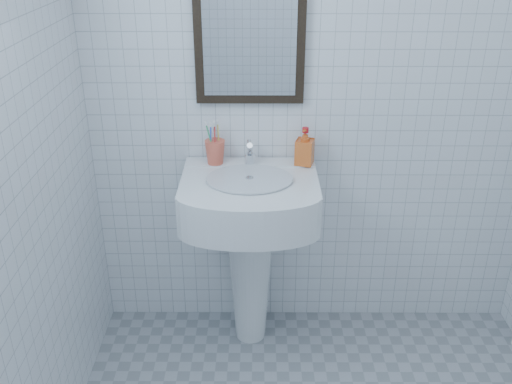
{
  "coord_description": "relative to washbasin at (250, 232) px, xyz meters",
  "views": [
    {
      "loc": [
        -0.28,
        -1.41,
        2.03
      ],
      "look_at": [
        -0.29,
        0.86,
        0.93
      ],
      "focal_mm": 40.0,
      "sensor_mm": 36.0,
      "label": 1
    }
  ],
  "objects": [
    {
      "name": "wall_mirror",
      "position": [
        0.0,
        0.19,
        0.9
      ],
      "size": [
        0.5,
        0.04,
        0.62
      ],
      "color": "black",
      "rests_on": "wall_back"
    },
    {
      "name": "wall_back",
      "position": [
        0.32,
        0.21,
        0.6
      ],
      "size": [
        2.2,
        0.02,
        2.5
      ],
      "primitive_type": "cube",
      "color": "white",
      "rests_on": "ground"
    },
    {
      "name": "toothbrush_cup",
      "position": [
        -0.17,
        0.13,
        0.37
      ],
      "size": [
        0.11,
        0.11,
        0.12
      ],
      "primitive_type": null,
      "rotation": [
        0.0,
        0.0,
        0.16
      ],
      "color": "#E15941",
      "rests_on": "washbasin"
    },
    {
      "name": "washbasin",
      "position": [
        0.0,
        0.0,
        0.0
      ],
      "size": [
        0.63,
        0.46,
        0.97
      ],
      "color": "white",
      "rests_on": "ground"
    },
    {
      "name": "soap_dispenser",
      "position": [
        0.26,
        0.12,
        0.4
      ],
      "size": [
        0.1,
        0.1,
        0.18
      ],
      "primitive_type": "imported",
      "rotation": [
        0.0,
        0.0,
        -0.28
      ],
      "color": "#C93F13",
      "rests_on": "washbasin"
    },
    {
      "name": "faucet",
      "position": [
        0.0,
        0.11,
        0.36
      ],
      "size": [
        0.05,
        0.11,
        0.13
      ],
      "color": "silver",
      "rests_on": "washbasin"
    }
  ]
}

